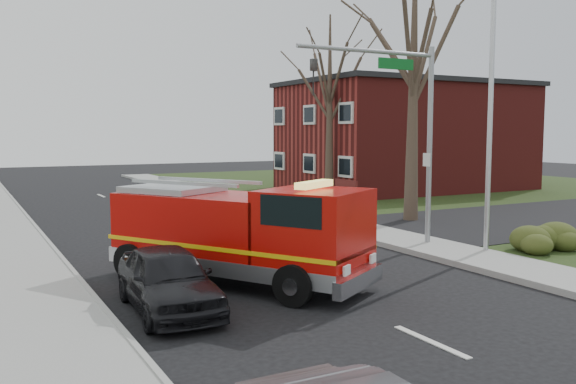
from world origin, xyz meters
name	(u,v)px	position (x,y,z in m)	size (l,w,h in m)	color
ground	(282,276)	(0.00, 0.00, 0.00)	(120.00, 120.00, 0.00)	black
sidewalk_right	(452,252)	(6.20, 0.00, 0.07)	(2.40, 80.00, 0.15)	gray
sidewalk_left	(40,304)	(-6.20, 0.00, 0.07)	(2.40, 80.00, 0.15)	gray
brick_building	(406,136)	(19.00, 18.00, 3.66)	(15.40, 10.40, 7.25)	maroon
health_center_sign	(346,190)	(10.50, 12.50, 0.88)	(0.12, 2.00, 1.40)	#541513
hedge_corner	(537,234)	(9.00, -1.00, 0.58)	(2.80, 2.00, 0.90)	#343B15
bare_tree_near	(414,50)	(9.50, 6.00, 7.41)	(6.00, 6.00, 12.00)	#362920
bare_tree_far	(330,87)	(11.00, 15.00, 6.49)	(5.25, 5.25, 10.50)	#362920
traffic_signal_mast	(400,109)	(5.21, 1.50, 4.71)	(5.29, 0.18, 6.80)	gray
streetlight_pole	(489,113)	(7.14, -0.50, 4.55)	(1.48, 0.16, 8.40)	#B7BABF
fire_engine	(240,236)	(-1.32, -0.18, 1.26)	(5.57, 7.10, 2.78)	#B70C08
parked_car_maroon	(168,279)	(-3.73, -1.67, 0.72)	(1.69, 4.21, 1.43)	black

